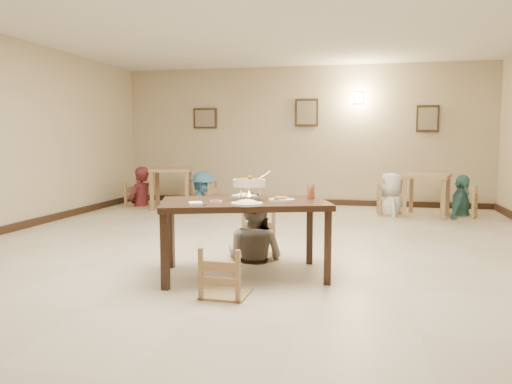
% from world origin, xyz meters
% --- Properties ---
extents(floor, '(10.00, 10.00, 0.00)m').
position_xyz_m(floor, '(0.00, 0.00, 0.00)').
color(floor, '#BCB19C').
rests_on(floor, ground).
extents(ceiling, '(10.00, 10.00, 0.00)m').
position_xyz_m(ceiling, '(0.00, 0.00, 3.00)').
color(ceiling, silver).
rests_on(ceiling, wall_back).
extents(wall_back, '(10.00, 0.00, 10.00)m').
position_xyz_m(wall_back, '(0.00, 5.00, 1.50)').
color(wall_back, tan).
rests_on(wall_back, floor).
extents(baseboard_back, '(8.00, 0.06, 0.12)m').
position_xyz_m(baseboard_back, '(0.00, 4.97, 0.06)').
color(baseboard_back, black).
rests_on(baseboard_back, floor).
extents(picture_a, '(0.55, 0.04, 0.45)m').
position_xyz_m(picture_a, '(-2.20, 4.96, 1.90)').
color(picture_a, '#312214').
rests_on(picture_a, wall_back).
extents(picture_b, '(0.50, 0.04, 0.60)m').
position_xyz_m(picture_b, '(0.10, 4.96, 2.00)').
color(picture_b, '#312214').
rests_on(picture_b, wall_back).
extents(picture_c, '(0.45, 0.04, 0.55)m').
position_xyz_m(picture_c, '(2.60, 4.96, 1.85)').
color(picture_c, '#312214').
rests_on(picture_c, wall_back).
extents(wall_sconce, '(0.16, 0.05, 0.22)m').
position_xyz_m(wall_sconce, '(1.20, 4.96, 2.30)').
color(wall_sconce, '#FFD88C').
rests_on(wall_sconce, wall_back).
extents(main_table, '(1.90, 1.43, 0.79)m').
position_xyz_m(main_table, '(0.14, -0.95, 0.71)').
color(main_table, '#311D13').
rests_on(main_table, floor).
extents(chair_far, '(0.46, 0.46, 0.98)m').
position_xyz_m(chair_far, '(0.09, -0.13, 0.49)').
color(chair_far, tan).
rests_on(chair_far, floor).
extents(chair_near, '(0.41, 0.41, 0.88)m').
position_xyz_m(chair_near, '(0.13, -1.63, 0.44)').
color(chair_near, tan).
rests_on(chair_near, floor).
extents(main_diner, '(0.92, 0.81, 1.58)m').
position_xyz_m(main_diner, '(0.09, -0.21, 0.79)').
color(main_diner, gray).
rests_on(main_diner, floor).
extents(curry_warmer, '(0.38, 0.34, 0.31)m').
position_xyz_m(curry_warmer, '(0.18, -0.89, 0.97)').
color(curry_warmer, silver).
rests_on(curry_warmer, main_table).
extents(rice_plate_far, '(0.28, 0.28, 0.06)m').
position_xyz_m(rice_plate_far, '(0.07, -0.64, 0.81)').
color(rice_plate_far, white).
rests_on(rice_plate_far, main_table).
extents(rice_plate_near, '(0.31, 0.31, 0.07)m').
position_xyz_m(rice_plate_near, '(0.25, -1.27, 0.81)').
color(rice_plate_near, white).
rests_on(rice_plate_near, main_table).
extents(fried_plate, '(0.27, 0.27, 0.06)m').
position_xyz_m(fried_plate, '(0.53, -0.90, 0.81)').
color(fried_plate, white).
rests_on(fried_plate, main_table).
extents(chili_dish, '(0.12, 0.12, 0.03)m').
position_xyz_m(chili_dish, '(-0.10, -1.13, 0.80)').
color(chili_dish, white).
rests_on(chili_dish, main_table).
extents(napkin_cutlery, '(0.21, 0.27, 0.03)m').
position_xyz_m(napkin_cutlery, '(-0.22, -1.41, 0.81)').
color(napkin_cutlery, white).
rests_on(napkin_cutlery, main_table).
extents(drink_glass, '(0.08, 0.08, 0.16)m').
position_xyz_m(drink_glass, '(0.80, -0.62, 0.86)').
color(drink_glass, white).
rests_on(drink_glass, main_table).
extents(bg_table_left, '(1.01, 1.01, 0.83)m').
position_xyz_m(bg_table_left, '(-2.58, 3.84, 0.69)').
color(bg_table_left, '#9E7A57').
rests_on(bg_table_left, floor).
extents(bg_table_right, '(0.96, 0.96, 0.78)m').
position_xyz_m(bg_table_right, '(2.48, 3.74, 0.65)').
color(bg_table_right, '#9E7A57').
rests_on(bg_table_right, floor).
extents(bg_chair_ll, '(0.49, 0.49, 1.05)m').
position_xyz_m(bg_chair_ll, '(-3.26, 3.77, 0.52)').
color(bg_chair_ll, tan).
rests_on(bg_chair_ll, floor).
extents(bg_chair_lr, '(0.48, 0.48, 1.02)m').
position_xyz_m(bg_chair_lr, '(-1.91, 3.87, 0.51)').
color(bg_chair_lr, tan).
rests_on(bg_chair_lr, floor).
extents(bg_chair_rl, '(0.50, 0.50, 1.06)m').
position_xyz_m(bg_chair_rl, '(1.86, 3.79, 0.53)').
color(bg_chair_rl, tan).
rests_on(bg_chair_rl, floor).
extents(bg_chair_rr, '(0.51, 0.51, 1.08)m').
position_xyz_m(bg_chair_rr, '(3.11, 3.80, 0.54)').
color(bg_chair_rr, tan).
rests_on(bg_chair_rr, floor).
extents(bg_diner_a, '(0.57, 0.71, 1.71)m').
position_xyz_m(bg_diner_a, '(-3.26, 3.77, 0.85)').
color(bg_diner_a, '#53191F').
rests_on(bg_diner_a, floor).
extents(bg_diner_b, '(0.60, 1.01, 1.54)m').
position_xyz_m(bg_diner_b, '(-1.91, 3.87, 0.77)').
color(bg_diner_b, teal).
rests_on(bg_diner_b, floor).
extents(bg_diner_c, '(0.60, 0.84, 1.59)m').
position_xyz_m(bg_diner_c, '(1.86, 3.79, 0.80)').
color(bg_diner_c, silver).
rests_on(bg_diner_c, floor).
extents(bg_diner_d, '(0.75, 0.99, 1.56)m').
position_xyz_m(bg_diner_d, '(3.11, 3.80, 0.78)').
color(bg_diner_d, teal).
rests_on(bg_diner_d, floor).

